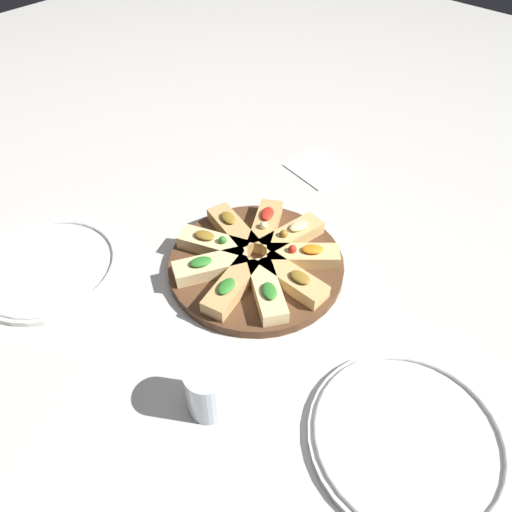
{
  "coord_description": "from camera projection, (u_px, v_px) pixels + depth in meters",
  "views": [
    {
      "loc": [
        -0.41,
        0.44,
        0.63
      ],
      "look_at": [
        0.0,
        0.0,
        0.03
      ],
      "focal_mm": 35.0,
      "sensor_mm": 36.0,
      "label": 1
    }
  ],
  "objects": [
    {
      "name": "water_glass",
      "position": [
        208.0,
        389.0,
        0.66
      ],
      "size": [
        0.06,
        0.06,
        0.08
      ],
      "primitive_type": "cylinder",
      "color": "silver",
      "rests_on": "ground_plane"
    },
    {
      "name": "focaccia_slice_2",
      "position": [
        210.0,
        266.0,
        0.83
      ],
      "size": [
        0.1,
        0.13,
        0.03
      ],
      "color": "#E5C689",
      "rests_on": "serving_board"
    },
    {
      "name": "focaccia_slice_4",
      "position": [
        267.0,
        290.0,
        0.79
      ],
      "size": [
        0.12,
        0.1,
        0.03
      ],
      "color": "#E5C689",
      "rests_on": "serving_board"
    },
    {
      "name": "focaccia_slice_5",
      "position": [
        292.0,
        279.0,
        0.81
      ],
      "size": [
        0.12,
        0.04,
        0.03
      ],
      "color": "tan",
      "rests_on": "serving_board"
    },
    {
      "name": "plate_right",
      "position": [
        48.0,
        267.0,
        0.86
      ],
      "size": [
        0.25,
        0.25,
        0.02
      ],
      "color": "white",
      "rests_on": "ground_plane"
    },
    {
      "name": "napkin_stack",
      "position": [
        318.0,
        169.0,
        1.08
      ],
      "size": [
        0.13,
        0.12,
        0.01
      ],
      "primitive_type": "cube",
      "rotation": [
        0.0,
        0.0,
        -0.18
      ],
      "color": "white",
      "rests_on": "ground_plane"
    },
    {
      "name": "focaccia_slice_8",
      "position": [
        266.0,
        225.0,
        0.9
      ],
      "size": [
        0.1,
        0.13,
        0.04
      ],
      "color": "tan",
      "rests_on": "serving_board"
    },
    {
      "name": "ground_plane",
      "position": [
        256.0,
        268.0,
        0.87
      ],
      "size": [
        3.0,
        3.0,
        0.0
      ],
      "primitive_type": "plane",
      "color": "beige"
    },
    {
      "name": "focaccia_slice_6",
      "position": [
        303.0,
        256.0,
        0.85
      ],
      "size": [
        0.12,
        0.11,
        0.04
      ],
      "color": "#DBB775",
      "rests_on": "serving_board"
    },
    {
      "name": "focaccia_slice_0",
      "position": [
        233.0,
        229.0,
        0.9
      ],
      "size": [
        0.13,
        0.07,
        0.03
      ],
      "color": "tan",
      "rests_on": "serving_board"
    },
    {
      "name": "focaccia_slice_7",
      "position": [
        291.0,
        236.0,
        0.88
      ],
      "size": [
        0.06,
        0.13,
        0.04
      ],
      "color": "tan",
      "rests_on": "serving_board"
    },
    {
      "name": "serving_board",
      "position": [
        256.0,
        265.0,
        0.86
      ],
      "size": [
        0.3,
        0.3,
        0.02
      ],
      "primitive_type": "cylinder",
      "color": "#51331E",
      "rests_on": "ground_plane"
    },
    {
      "name": "plate_left",
      "position": [
        408.0,
        437.0,
        0.64
      ],
      "size": [
        0.26,
        0.26,
        0.02
      ],
      "color": "white",
      "rests_on": "ground_plane"
    },
    {
      "name": "focaccia_slice_1",
      "position": [
        213.0,
        244.0,
        0.87
      ],
      "size": [
        0.13,
        0.08,
        0.04
      ],
      "color": "#E5C689",
      "rests_on": "serving_board"
    },
    {
      "name": "focaccia_slice_3",
      "position": [
        232.0,
        287.0,
        0.8
      ],
      "size": [
        0.07,
        0.13,
        0.03
      ],
      "color": "tan",
      "rests_on": "serving_board"
    }
  ]
}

